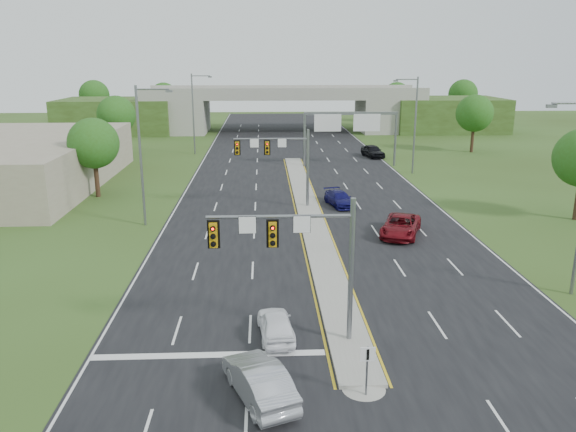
% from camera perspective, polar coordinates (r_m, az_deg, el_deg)
% --- Properties ---
extents(ground, '(240.00, 240.00, 0.00)m').
position_cam_1_polar(ground, '(27.37, 6.19, -12.56)').
color(ground, '#314318').
rests_on(ground, ground).
extents(road, '(24.00, 160.00, 0.02)m').
position_cam_1_polar(road, '(60.34, 1.23, 3.32)').
color(road, black).
rests_on(road, ground).
extents(median, '(2.00, 54.00, 0.16)m').
position_cam_1_polar(median, '(48.69, 2.16, 0.41)').
color(median, gray).
rests_on(median, road).
extents(median_nose, '(2.00, 2.00, 0.16)m').
position_cam_1_polar(median_nose, '(23.92, 7.69, -16.85)').
color(median_nose, gray).
rests_on(median_nose, road).
extents(lane_markings, '(23.72, 160.00, 0.01)m').
position_cam_1_polar(lane_markings, '(54.38, 1.02, 1.96)').
color(lane_markings, gold).
rests_on(lane_markings, road).
extents(signal_mast_near, '(6.62, 0.60, 7.00)m').
position_cam_1_polar(signal_mast_near, '(25.16, 1.42, -3.30)').
color(signal_mast_near, slate).
rests_on(signal_mast_near, ground).
extents(signal_mast_far, '(6.62, 0.60, 7.00)m').
position_cam_1_polar(signal_mast_far, '(49.45, -0.59, 6.15)').
color(signal_mast_far, slate).
rests_on(signal_mast_far, ground).
extents(keep_right_sign, '(0.60, 0.13, 2.20)m').
position_cam_1_polar(keep_right_sign, '(22.74, 8.06, -14.55)').
color(keep_right_sign, slate).
rests_on(keep_right_sign, ground).
extents(sign_gantry, '(11.58, 0.44, 6.67)m').
position_cam_1_polar(sign_gantry, '(69.97, 6.25, 9.29)').
color(sign_gantry, slate).
rests_on(sign_gantry, ground).
extents(overpass, '(80.00, 14.00, 8.10)m').
position_cam_1_polar(overpass, '(104.30, -0.42, 10.52)').
color(overpass, gray).
rests_on(overpass, ground).
extents(lightpole_l_mid, '(2.85, 0.25, 11.00)m').
position_cam_1_polar(lightpole_l_mid, '(45.30, -14.55, 6.54)').
color(lightpole_l_mid, slate).
rests_on(lightpole_l_mid, ground).
extents(lightpole_l_far, '(2.85, 0.25, 11.00)m').
position_cam_1_polar(lightpole_l_far, '(79.65, -9.48, 10.56)').
color(lightpole_l_far, slate).
rests_on(lightpole_l_far, ground).
extents(lightpole_r_far, '(2.85, 0.25, 11.00)m').
position_cam_1_polar(lightpole_r_far, '(66.45, 12.64, 9.42)').
color(lightpole_r_far, slate).
rests_on(lightpole_r_far, ground).
extents(tree_l_near, '(4.80, 4.80, 7.60)m').
position_cam_1_polar(tree_l_near, '(56.68, -19.15, 6.97)').
color(tree_l_near, '#382316').
rests_on(tree_l_near, ground).
extents(tree_l_mid, '(5.20, 5.20, 8.12)m').
position_cam_1_polar(tree_l_mid, '(81.65, -17.05, 9.80)').
color(tree_l_mid, '#382316').
rests_on(tree_l_mid, ground).
extents(tree_r_mid, '(5.20, 5.20, 8.12)m').
position_cam_1_polar(tree_r_mid, '(84.64, 18.43, 9.87)').
color(tree_r_mid, '#382316').
rests_on(tree_r_mid, ground).
extents(tree_back_a, '(6.00, 6.00, 8.85)m').
position_cam_1_polar(tree_back_a, '(122.83, -19.08, 11.53)').
color(tree_back_a, '#382316').
rests_on(tree_back_a, ground).
extents(tree_back_b, '(5.60, 5.60, 8.32)m').
position_cam_1_polar(tree_back_b, '(119.73, -12.49, 11.77)').
color(tree_back_b, '#382316').
rests_on(tree_back_b, ground).
extents(tree_back_c, '(5.60, 5.60, 8.32)m').
position_cam_1_polar(tree_back_c, '(121.31, 10.97, 11.89)').
color(tree_back_c, '#382316').
rests_on(tree_back_c, ground).
extents(tree_back_d, '(6.00, 6.00, 8.85)m').
position_cam_1_polar(tree_back_d, '(125.26, 17.35, 11.74)').
color(tree_back_d, '#382316').
rests_on(tree_back_d, ground).
extents(commercial_building, '(18.00, 30.00, 5.00)m').
position_cam_1_polar(commercial_building, '(65.15, -26.21, 4.87)').
color(commercial_building, gray).
rests_on(commercial_building, ground).
extents(car_white, '(1.94, 4.01, 1.32)m').
position_cam_1_polar(car_white, '(27.29, -1.23, -10.94)').
color(car_white, white).
rests_on(car_white, road).
extents(car_silver, '(3.22, 4.92, 1.53)m').
position_cam_1_polar(car_silver, '(22.87, -2.95, -16.35)').
color(car_silver, '#A4A6AC').
rests_on(car_silver, road).
extents(car_far_a, '(4.38, 6.05, 1.53)m').
position_cam_1_polar(car_far_a, '(43.12, 11.38, -0.97)').
color(car_far_a, '#640A11').
rests_on(car_far_a, road).
extents(car_far_b, '(2.82, 4.80, 1.30)m').
position_cam_1_polar(car_far_b, '(51.13, 5.26, 1.76)').
color(car_far_b, '#0E0C4C').
rests_on(car_far_b, road).
extents(car_far_c, '(2.96, 5.16, 1.65)m').
position_cam_1_polar(car_far_c, '(77.57, 8.61, 6.55)').
color(car_far_c, black).
rests_on(car_far_c, road).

